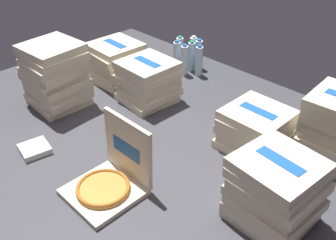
{
  "coord_description": "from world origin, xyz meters",
  "views": [
    {
      "loc": [
        1.37,
        -1.22,
        1.39
      ],
      "look_at": [
        0.04,
        0.1,
        0.14
      ],
      "focal_mm": 40.23,
      "sensor_mm": 36.0,
      "label": 1
    }
  ],
  "objects_px": {
    "open_pizza_box": "(111,177)",
    "water_bottle_5": "(199,61)",
    "pizza_stack_left_mid": "(275,191)",
    "water_bottle_4": "(180,51)",
    "water_bottle_1": "(177,56)",
    "pizza_stack_right_far": "(148,81)",
    "pizza_stack_center_near": "(116,62)",
    "pizza_stack_left_far": "(56,76)",
    "napkin_pile": "(35,149)",
    "water_bottle_0": "(184,60)",
    "pizza_stack_right_near": "(255,129)",
    "water_bottle_2": "(193,51)",
    "water_bottle_3": "(191,56)",
    "water_bottle_6": "(199,54)"
  },
  "relations": [
    {
      "from": "pizza_stack_right_near",
      "to": "water_bottle_2",
      "type": "relative_size",
      "value": 1.48
    },
    {
      "from": "pizza_stack_left_mid",
      "to": "water_bottle_4",
      "type": "relative_size",
      "value": 1.57
    },
    {
      "from": "pizza_stack_center_near",
      "to": "pizza_stack_left_far",
      "type": "relative_size",
      "value": 0.86
    },
    {
      "from": "pizza_stack_left_mid",
      "to": "water_bottle_6",
      "type": "xyz_separation_m",
      "value": [
        -1.32,
        0.99,
        -0.05
      ]
    },
    {
      "from": "water_bottle_5",
      "to": "pizza_stack_right_far",
      "type": "bearing_deg",
      "value": -89.04
    },
    {
      "from": "pizza_stack_right_far",
      "to": "water_bottle_5",
      "type": "height_order",
      "value": "pizza_stack_right_far"
    },
    {
      "from": "pizza_stack_left_mid",
      "to": "water_bottle_6",
      "type": "height_order",
      "value": "pizza_stack_left_mid"
    },
    {
      "from": "pizza_stack_center_near",
      "to": "napkin_pile",
      "type": "relative_size",
      "value": 2.4
    },
    {
      "from": "pizza_stack_center_near",
      "to": "water_bottle_1",
      "type": "distance_m",
      "value": 0.5
    },
    {
      "from": "open_pizza_box",
      "to": "pizza_stack_right_near",
      "type": "bearing_deg",
      "value": 69.61
    },
    {
      "from": "pizza_stack_right_far",
      "to": "pizza_stack_left_mid",
      "type": "height_order",
      "value": "pizza_stack_left_mid"
    },
    {
      "from": "water_bottle_1",
      "to": "water_bottle_5",
      "type": "distance_m",
      "value": 0.2
    },
    {
      "from": "water_bottle_1",
      "to": "water_bottle_6",
      "type": "distance_m",
      "value": 0.18
    },
    {
      "from": "pizza_stack_right_far",
      "to": "water_bottle_2",
      "type": "bearing_deg",
      "value": 104.3
    },
    {
      "from": "water_bottle_2",
      "to": "water_bottle_3",
      "type": "bearing_deg",
      "value": -55.51
    },
    {
      "from": "pizza_stack_right_near",
      "to": "water_bottle_0",
      "type": "distance_m",
      "value": 1.04
    },
    {
      "from": "pizza_stack_center_near",
      "to": "water_bottle_4",
      "type": "distance_m",
      "value": 0.57
    },
    {
      "from": "pizza_stack_center_near",
      "to": "water_bottle_6",
      "type": "height_order",
      "value": "pizza_stack_center_near"
    },
    {
      "from": "pizza_stack_center_near",
      "to": "open_pizza_box",
      "type": "bearing_deg",
      "value": -39.98
    },
    {
      "from": "pizza_stack_left_far",
      "to": "pizza_stack_left_mid",
      "type": "distance_m",
      "value": 1.63
    },
    {
      "from": "water_bottle_0",
      "to": "napkin_pile",
      "type": "distance_m",
      "value": 1.37
    },
    {
      "from": "water_bottle_1",
      "to": "water_bottle_4",
      "type": "xyz_separation_m",
      "value": [
        -0.05,
        0.09,
        0.0
      ]
    },
    {
      "from": "pizza_stack_center_near",
      "to": "pizza_stack_left_far",
      "type": "bearing_deg",
      "value": -88.97
    },
    {
      "from": "open_pizza_box",
      "to": "water_bottle_3",
      "type": "bearing_deg",
      "value": 116.0
    },
    {
      "from": "pizza_stack_right_near",
      "to": "water_bottle_2",
      "type": "distance_m",
      "value": 1.18
    },
    {
      "from": "open_pizza_box",
      "to": "water_bottle_0",
      "type": "bearing_deg",
      "value": 117.44
    },
    {
      "from": "water_bottle_2",
      "to": "water_bottle_3",
      "type": "relative_size",
      "value": 1.0
    },
    {
      "from": "water_bottle_6",
      "to": "water_bottle_0",
      "type": "bearing_deg",
      "value": -92.72
    },
    {
      "from": "pizza_stack_left_mid",
      "to": "water_bottle_0",
      "type": "height_order",
      "value": "pizza_stack_left_mid"
    },
    {
      "from": "open_pizza_box",
      "to": "water_bottle_6",
      "type": "relative_size",
      "value": 1.47
    },
    {
      "from": "open_pizza_box",
      "to": "water_bottle_2",
      "type": "height_order",
      "value": "open_pizza_box"
    },
    {
      "from": "open_pizza_box",
      "to": "water_bottle_0",
      "type": "distance_m",
      "value": 1.4
    },
    {
      "from": "water_bottle_5",
      "to": "pizza_stack_center_near",
      "type": "bearing_deg",
      "value": -127.62
    },
    {
      "from": "open_pizza_box",
      "to": "water_bottle_1",
      "type": "distance_m",
      "value": 1.45
    },
    {
      "from": "pizza_stack_center_near",
      "to": "water_bottle_4",
      "type": "bearing_deg",
      "value": 73.64
    },
    {
      "from": "water_bottle_1",
      "to": "water_bottle_0",
      "type": "bearing_deg",
      "value": -7.73
    },
    {
      "from": "water_bottle_3",
      "to": "napkin_pile",
      "type": "relative_size",
      "value": 1.58
    },
    {
      "from": "pizza_stack_right_far",
      "to": "water_bottle_0",
      "type": "bearing_deg",
      "value": 101.91
    },
    {
      "from": "open_pizza_box",
      "to": "water_bottle_5",
      "type": "xyz_separation_m",
      "value": [
        -0.55,
        1.31,
        0.04
      ]
    },
    {
      "from": "water_bottle_0",
      "to": "open_pizza_box",
      "type": "bearing_deg",
      "value": -62.56
    },
    {
      "from": "water_bottle_0",
      "to": "water_bottle_6",
      "type": "xyz_separation_m",
      "value": [
        0.01,
        0.17,
        0.0
      ]
    },
    {
      "from": "open_pizza_box",
      "to": "napkin_pile",
      "type": "distance_m",
      "value": 0.59
    },
    {
      "from": "pizza_stack_left_far",
      "to": "water_bottle_0",
      "type": "bearing_deg",
      "value": 73.07
    },
    {
      "from": "open_pizza_box",
      "to": "pizza_stack_center_near",
      "type": "distance_m",
      "value": 1.24
    },
    {
      "from": "pizza_stack_right_near",
      "to": "water_bottle_1",
      "type": "relative_size",
      "value": 1.48
    },
    {
      "from": "pizza_stack_left_far",
      "to": "water_bottle_5",
      "type": "xyz_separation_m",
      "value": [
        0.39,
        1.04,
        -0.1
      ]
    },
    {
      "from": "pizza_stack_right_near",
      "to": "pizza_stack_left_far",
      "type": "relative_size",
      "value": 0.84
    },
    {
      "from": "pizza_stack_right_far",
      "to": "pizza_stack_left_mid",
      "type": "xyz_separation_m",
      "value": [
        1.23,
        -0.34,
        0.02
      ]
    },
    {
      "from": "pizza_stack_right_far",
      "to": "water_bottle_2",
      "type": "relative_size",
      "value": 1.54
    },
    {
      "from": "water_bottle_3",
      "to": "open_pizza_box",
      "type": "bearing_deg",
      "value": -64.0
    }
  ]
}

